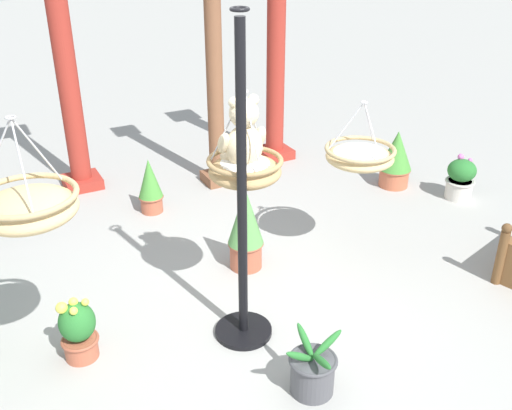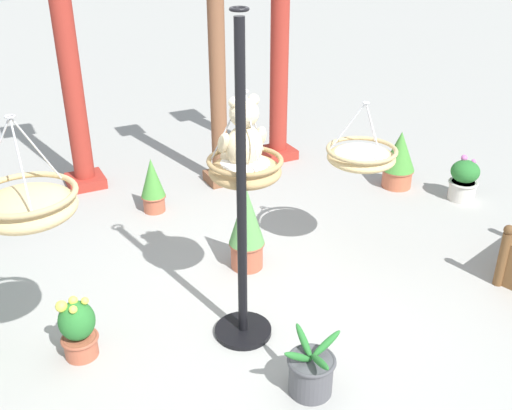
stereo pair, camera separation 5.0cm
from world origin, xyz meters
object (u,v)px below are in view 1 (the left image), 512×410
Objects in this scene: greenhouse_pillar_left at (214,76)px; greenhouse_pillar_right at (67,73)px; hanging_basket_left_high at (28,207)px; potted_plant_bushy_green at (78,330)px; potted_plant_flowering_red at (313,370)px; teddy_bear at (243,138)px; hanging_basket_with_teddy at (245,169)px; potted_plant_small_succulent at (396,159)px; potted_plant_trailing_ivy at (461,179)px; potted_plant_conical_shrub at (246,228)px; display_pole_central at (243,250)px; hanging_basket_right_low at (360,155)px; potted_plant_tall_leafy at (150,186)px; greenhouse_pillar_far_back at (276,64)px.

greenhouse_pillar_right reaches higher than greenhouse_pillar_left.
hanging_basket_left_high is 1.32× the size of potted_plant_bushy_green.
potted_plant_flowering_red is 0.98× the size of potted_plant_bushy_green.
teddy_bear is 1.53m from hanging_basket_left_high.
hanging_basket_with_teddy is 1.67m from potted_plant_bushy_green.
potted_plant_small_succulent is 1.33× the size of potted_plant_trailing_ivy.
potted_plant_flowering_red is (-0.01, -1.01, -1.09)m from hanging_basket_with_teddy.
potted_plant_flowering_red is 3.55m from potted_plant_trailing_ivy.
potted_plant_conical_shrub is (0.29, 0.57, -1.09)m from teddy_bear.
potted_plant_trailing_ivy reaches higher than potted_plant_bushy_green.
display_pole_central is 0.97m from potted_plant_flowering_red.
potted_plant_small_succulent reaches higher than potted_plant_flowering_red.
hanging_basket_right_low is 1.98m from potted_plant_flowering_red.
hanging_basket_left_high is 1.30× the size of potted_plant_trailing_ivy.
hanging_basket_with_teddy reaches higher than hanging_basket_right_low.
potted_plant_small_succulent is at bearing 20.29° from hanging_basket_left_high.
hanging_basket_right_low is 0.90× the size of potted_plant_small_succulent.
display_pole_central is at bearing -162.78° from potted_plant_trailing_ivy.
display_pole_central is 3.99× the size of potted_plant_tall_leafy.
greenhouse_pillar_far_back is 2.59m from potted_plant_trailing_ivy.
teddy_bear is 0.89× the size of potted_plant_tall_leafy.
greenhouse_pillar_far_back is 2.81m from potted_plant_conical_shrub.
hanging_basket_with_teddy is (0.15, 0.25, 0.51)m from display_pole_central.
hanging_basket_left_high is 3.50m from greenhouse_pillar_left.
potted_plant_flowering_red is at bearing -39.15° from potted_plant_bushy_green.
greenhouse_pillar_right is (-1.47, 0.63, 0.06)m from greenhouse_pillar_left.
greenhouse_pillar_left is 2.98m from potted_plant_trailing_ivy.
hanging_basket_right_low is 1.25× the size of potted_plant_flowering_red.
greenhouse_pillar_left is at bearing -158.98° from greenhouse_pillar_far_back.
hanging_basket_with_teddy reaches higher than potted_plant_trailing_ivy.
display_pole_central is at bearing -120.96° from hanging_basket_with_teddy.
potted_plant_trailing_ivy reaches higher than potted_plant_flowering_red.
greenhouse_pillar_far_back is at bearing 64.25° from potted_plant_flowering_red.
hanging_basket_left_high is at bearing -159.71° from potted_plant_small_succulent.
greenhouse_pillar_left is at bearing 73.51° from potted_plant_conical_shrub.
display_pole_central is 3.06× the size of potted_plant_conical_shrub.
greenhouse_pillar_left is at bearing 70.74° from teddy_bear.
greenhouse_pillar_left is 0.96× the size of greenhouse_pillar_right.
greenhouse_pillar_far_back is at bearing 56.81° from hanging_basket_with_teddy.
hanging_basket_with_teddy reaches higher than potted_plant_small_succulent.
teddy_bear is at bearing -1.56° from potted_plant_bushy_green.
teddy_bear is 1.27m from potted_plant_conical_shrub.
teddy_bear is 1.10× the size of potted_plant_flowering_red.
potted_plant_bushy_green reaches higher than potted_plant_flowering_red.
greenhouse_pillar_far_back is (0.99, 0.38, -0.06)m from greenhouse_pillar_left.
potted_plant_tall_leafy is (-0.11, 3.05, 0.13)m from potted_plant_flowering_red.
hanging_basket_right_low is 2.69m from potted_plant_bushy_green.
greenhouse_pillar_right is 3.25m from potted_plant_bushy_green.
potted_plant_conical_shrub is at bearing -69.23° from greenhouse_pillar_right.
display_pole_central is 2.34m from potted_plant_tall_leafy.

